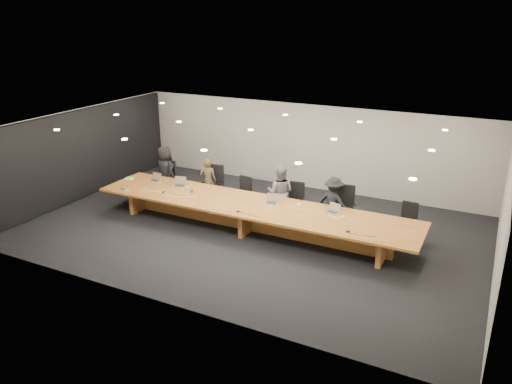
% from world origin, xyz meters
% --- Properties ---
extents(ground, '(12.00, 12.00, 0.00)m').
position_xyz_m(ground, '(0.00, 0.00, 0.00)').
color(ground, black).
rests_on(ground, ground).
extents(back_wall, '(12.00, 0.02, 2.80)m').
position_xyz_m(back_wall, '(0.00, 4.00, 1.40)').
color(back_wall, beige).
rests_on(back_wall, ground).
extents(left_wall_panel, '(0.08, 7.84, 2.74)m').
position_xyz_m(left_wall_panel, '(-5.94, 0.00, 1.37)').
color(left_wall_panel, black).
rests_on(left_wall_panel, ground).
extents(conference_table, '(9.00, 1.80, 0.75)m').
position_xyz_m(conference_table, '(0.00, 0.00, 0.52)').
color(conference_table, brown).
rests_on(conference_table, ground).
extents(chair_far_left, '(0.65, 0.65, 1.11)m').
position_xyz_m(chair_far_left, '(-3.76, 1.32, 0.56)').
color(chair_far_left, black).
rests_on(chair_far_left, ground).
extents(chair_left, '(0.68, 0.68, 1.21)m').
position_xyz_m(chair_left, '(-1.98, 1.29, 0.60)').
color(chair_left, black).
rests_on(chair_left, ground).
extents(chair_mid_left, '(0.57, 0.57, 1.00)m').
position_xyz_m(chair_mid_left, '(-0.94, 1.25, 0.50)').
color(chair_mid_left, black).
rests_on(chair_mid_left, ground).
extents(chair_mid_right, '(0.62, 0.62, 1.06)m').
position_xyz_m(chair_mid_right, '(0.74, 1.30, 0.53)').
color(chair_mid_right, black).
rests_on(chair_mid_right, ground).
extents(chair_right, '(0.66, 0.66, 1.20)m').
position_xyz_m(chair_right, '(2.16, 1.27, 0.60)').
color(chair_right, black).
rests_on(chair_right, ground).
extents(chair_far_right, '(0.53, 0.53, 0.99)m').
position_xyz_m(chair_far_right, '(3.86, 1.31, 0.50)').
color(chair_far_right, black).
rests_on(chair_far_right, ground).
extents(person_a, '(0.92, 0.75, 1.63)m').
position_xyz_m(person_a, '(-3.68, 1.20, 0.81)').
color(person_a, black).
rests_on(person_a, ground).
extents(person_b, '(0.59, 0.46, 1.41)m').
position_xyz_m(person_b, '(-2.14, 1.28, 0.71)').
color(person_b, '#3D3121').
rests_on(person_b, ground).
extents(person_c, '(0.84, 0.71, 1.55)m').
position_xyz_m(person_c, '(0.35, 1.13, 0.78)').
color(person_c, '#5F5F62').
rests_on(person_c, ground).
extents(person_d, '(1.02, 0.70, 1.45)m').
position_xyz_m(person_d, '(1.91, 1.17, 0.72)').
color(person_d, black).
rests_on(person_d, ground).
extents(laptop_a, '(0.33, 0.25, 0.25)m').
position_xyz_m(laptop_a, '(-3.49, 0.39, 0.88)').
color(laptop_a, '#C7B298').
rests_on(laptop_a, conference_table).
extents(laptop_b, '(0.40, 0.33, 0.27)m').
position_xyz_m(laptop_b, '(-2.56, 0.35, 0.89)').
color(laptop_b, tan).
rests_on(laptop_b, conference_table).
extents(laptop_d, '(0.35, 0.26, 0.26)m').
position_xyz_m(laptop_d, '(0.47, 0.28, 0.88)').
color(laptop_d, '#B6A88B').
rests_on(laptop_d, conference_table).
extents(laptop_e, '(0.36, 0.29, 0.24)m').
position_xyz_m(laptop_e, '(2.13, 0.39, 0.87)').
color(laptop_e, '#BAAD8E').
rests_on(laptop_e, conference_table).
extents(water_bottle, '(0.06, 0.06, 0.19)m').
position_xyz_m(water_bottle, '(-2.01, -0.02, 0.84)').
color(water_bottle, silver).
rests_on(water_bottle, conference_table).
extents(amber_mug, '(0.08, 0.08, 0.10)m').
position_xyz_m(amber_mug, '(-1.93, 0.07, 0.80)').
color(amber_mug, brown).
rests_on(amber_mug, conference_table).
extents(paper_cup_near, '(0.08, 0.08, 0.09)m').
position_xyz_m(paper_cup_near, '(1.21, 0.39, 0.79)').
color(paper_cup_near, white).
rests_on(paper_cup_near, conference_table).
extents(paper_cup_far, '(0.09, 0.09, 0.09)m').
position_xyz_m(paper_cup_far, '(2.50, 0.11, 0.79)').
color(paper_cup_far, white).
rests_on(paper_cup_far, conference_table).
extents(notepad, '(0.27, 0.24, 0.01)m').
position_xyz_m(notepad, '(-4.35, 0.24, 0.76)').
color(notepad, white).
rests_on(notepad, conference_table).
extents(lime_gadget, '(0.20, 0.15, 0.03)m').
position_xyz_m(lime_gadget, '(-4.36, 0.25, 0.78)').
color(lime_gadget, green).
rests_on(lime_gadget, notepad).
extents(av_box, '(0.23, 0.19, 0.03)m').
position_xyz_m(av_box, '(-3.82, -0.57, 0.77)').
color(av_box, '#ACADB1').
rests_on(av_box, conference_table).
extents(mic_left, '(0.14, 0.14, 0.03)m').
position_xyz_m(mic_left, '(-2.65, -0.28, 0.76)').
color(mic_left, black).
rests_on(mic_left, conference_table).
extents(mic_center, '(0.13, 0.13, 0.03)m').
position_xyz_m(mic_center, '(-0.05, -0.62, 0.76)').
color(mic_center, black).
rests_on(mic_center, conference_table).
extents(mic_right, '(0.14, 0.14, 0.03)m').
position_xyz_m(mic_right, '(2.84, -0.55, 0.77)').
color(mic_right, black).
rests_on(mic_right, conference_table).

